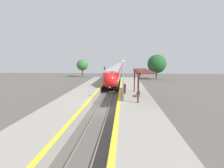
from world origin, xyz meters
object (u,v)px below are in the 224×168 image
Objects in this scene: lamppost_farthest at (124,68)px; railway_signal at (105,73)px; person_waiting at (125,88)px; platform_bench at (139,93)px; lamppost_mid at (124,72)px; train at (118,69)px; lamppost_near at (123,77)px; lamppost_far at (124,69)px.

railway_signal is at bearing -127.79° from lamppost_farthest.
lamppost_farthest is at bearing 90.48° from person_waiting.
lamppost_mid is (-2.16, 7.42, 2.48)m from platform_bench.
train is at bearing 93.10° from lamppost_mid.
lamppost_farthest is (4.96, 6.40, 1.26)m from railway_signal.
platform_bench is at bearing 47.90° from lamppost_near.
train reaches higher than platform_bench.
platform_bench is 0.94× the size of person_waiting.
train is 45.82m from lamppost_mid.
lamppost_far and lamppost_farthest have the same top height.
lamppost_mid is (-0.21, 5.68, 2.09)m from person_waiting.
lamppost_far is (0.00, 19.63, 0.00)m from lamppost_near.
train is 18.30× the size of lamppost_farthest.
railway_signal is at bearing 105.30° from person_waiting.
lamppost_far is (-0.21, 15.50, 2.09)m from person_waiting.
train is 18.30× the size of lamppost_far.
lamppost_mid is 1.00× the size of lamppost_farthest.
railway_signal is 6.15m from lamppost_far.
railway_signal is 0.85× the size of lamppost_far.
platform_bench is 8.12m from lamppost_mid.
train is 32.59m from railway_signal.
person_waiting is 0.32× the size of lamppost_near.
railway_signal is at bearing 102.15° from lamppost_near.
railway_signal is (-2.49, -32.50, 0.38)m from train.
lamppost_far is (2.47, -35.91, 1.64)m from train.
lamppost_farthest is (-0.21, 25.31, 2.09)m from person_waiting.
lamppost_farthest is (0.00, 9.82, 0.00)m from lamppost_far.
railway_signal is (-5.18, 18.91, 0.83)m from person_waiting.
lamppost_far reaches higher than person_waiting.
train is at bearing 85.62° from railway_signal.
lamppost_near reaches higher than person_waiting.
person_waiting is at bearing 138.25° from platform_bench.
lamppost_far reaches higher than railway_signal.
platform_bench is 27.25m from lamppost_farthest.
lamppost_mid is (2.47, -45.73, 1.64)m from train.
train is at bearing 93.94° from lamppost_far.
lamppost_near is 9.82m from lamppost_mid.
lamppost_far is (-2.16, 17.24, 2.48)m from platform_bench.
lamppost_far is at bearing 97.15° from platform_bench.
railway_signal is 23.61m from lamppost_near.
lamppost_near is (-2.16, -2.39, 2.48)m from platform_bench.
lamppost_far is at bearing -90.00° from lamppost_farthest.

